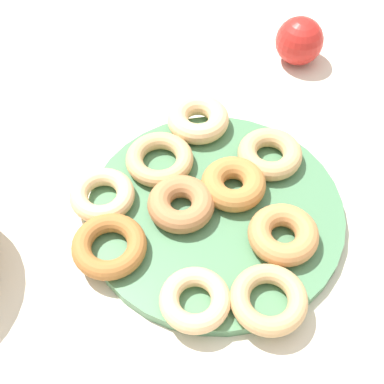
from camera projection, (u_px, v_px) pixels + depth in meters
ground_plane at (215, 216)px, 0.70m from camera, size 2.40×2.40×0.00m
donut_plate at (215, 212)px, 0.69m from camera, size 0.33×0.33×0.02m
donut_0 at (109, 246)px, 0.64m from camera, size 0.13×0.13×0.02m
donut_1 at (160, 159)px, 0.72m from camera, size 0.13×0.13×0.02m
donut_2 at (233, 184)px, 0.69m from camera, size 0.10×0.10×0.03m
donut_3 at (102, 195)px, 0.69m from camera, size 0.11×0.11×0.02m
donut_4 at (270, 154)px, 0.72m from camera, size 0.12×0.12×0.03m
donut_5 at (283, 235)px, 0.65m from camera, size 0.12×0.12×0.03m
donut_6 at (181, 204)px, 0.67m from camera, size 0.09×0.09×0.03m
donut_7 at (269, 299)px, 0.60m from camera, size 0.10×0.10×0.02m
donut_8 at (195, 300)px, 0.60m from camera, size 0.08×0.08×0.02m
donut_9 at (198, 119)px, 0.76m from camera, size 0.12×0.12×0.03m
apple at (299, 41)px, 0.86m from camera, size 0.08×0.08×0.08m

